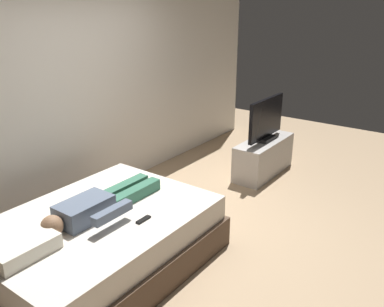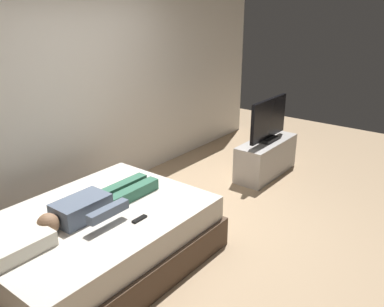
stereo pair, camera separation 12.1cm
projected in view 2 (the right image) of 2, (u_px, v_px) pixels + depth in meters
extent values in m
plane|color=tan|center=(192.00, 240.00, 4.18)|extent=(10.00, 10.00, 0.00)
cube|color=silver|center=(102.00, 80.00, 4.96)|extent=(6.40, 0.10, 2.80)
cube|color=brown|center=(97.00, 251.00, 3.74)|extent=(2.07, 1.51, 0.30)
cube|color=silver|center=(95.00, 226.00, 3.64)|extent=(1.99, 1.43, 0.24)
cube|color=silver|center=(17.00, 244.00, 3.05)|extent=(0.48, 0.34, 0.12)
cube|color=slate|center=(81.00, 209.00, 3.51)|extent=(0.48, 0.28, 0.18)
sphere|color=#936B4C|center=(48.00, 224.00, 3.26)|extent=(0.18, 0.18, 0.18)
cube|color=#387056|center=(133.00, 193.00, 3.87)|extent=(0.60, 0.11, 0.11)
cube|color=#387056|center=(122.00, 188.00, 3.96)|extent=(0.60, 0.11, 0.11)
cube|color=slate|center=(108.00, 211.00, 3.38)|extent=(0.40, 0.08, 0.08)
cube|color=black|center=(140.00, 219.00, 3.50)|extent=(0.15, 0.04, 0.02)
cube|color=#B7B2AD|center=(266.00, 158.00, 5.69)|extent=(1.10, 0.40, 0.50)
cube|color=black|center=(267.00, 139.00, 5.59)|extent=(0.32, 0.20, 0.05)
cube|color=black|center=(269.00, 118.00, 5.49)|extent=(0.88, 0.05, 0.54)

